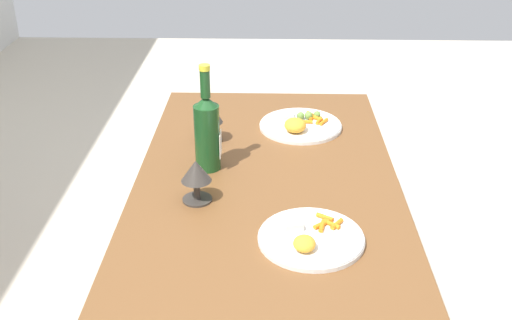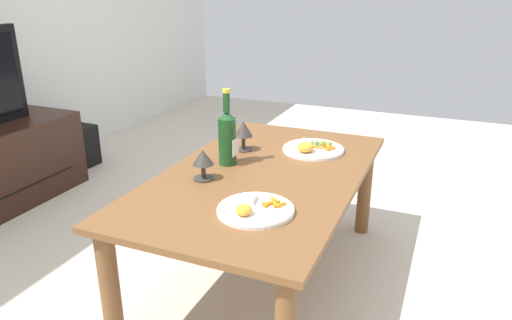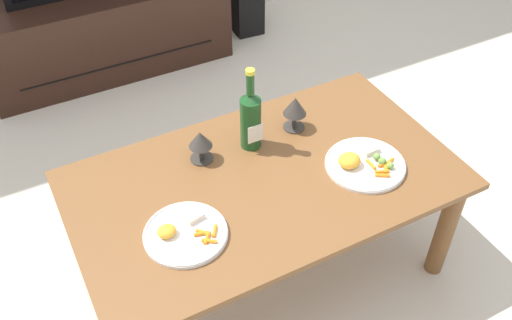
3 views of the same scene
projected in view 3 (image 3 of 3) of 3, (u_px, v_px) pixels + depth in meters
The scene contains 9 objects.
ground_plane at pixel (264, 267), 2.33m from camera, with size 6.40×6.40×0.00m, color beige.
dining_table at pixel (265, 194), 2.04m from camera, with size 1.35×0.78×0.51m.
tv_stand at pixel (106, 30), 3.28m from camera, with size 1.38×0.47×0.48m.
floor_speaker at pixel (247, 10), 3.65m from camera, with size 0.18×0.18×0.29m, color black.
wine_bottle at pixel (251, 118), 2.03m from camera, with size 0.08×0.08×0.33m.
goblet_left at pixel (200, 141), 2.00m from camera, with size 0.08×0.08×0.12m.
goblet_right at pixel (295, 108), 2.13m from camera, with size 0.09×0.09×0.14m.
dinner_plate_left at pixel (185, 233), 1.78m from camera, with size 0.27×0.27×0.05m.
dinner_plate_right at pixel (364, 163), 2.02m from camera, with size 0.29×0.29×0.06m.
Camera 3 is at (-0.69, -1.25, 1.89)m, focal length 39.92 mm.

